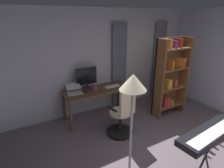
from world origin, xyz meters
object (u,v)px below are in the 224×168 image
object	(u,v)px
office_chair	(123,114)
mug_tea	(95,88)
computer_keyboard	(112,86)
cell_phone_face_up	(124,85)
piano_keyboard	(211,134)
computer_mouse	(86,92)
bookshelf	(170,77)
laptop	(74,90)
floor_lamp	(132,103)
desk	(98,93)
computer_monitor	(86,77)

from	to	relation	value
office_chair	mug_tea	xyz separation A→B (m)	(0.19, -0.88, 0.30)
mug_tea	computer_keyboard	bearing A→B (deg)	178.34
cell_phone_face_up	piano_keyboard	world-z (taller)	piano_keyboard
office_chair	computer_mouse	distance (m)	0.98
bookshelf	piano_keyboard	size ratio (longest dim) A/B	1.51
computer_keyboard	laptop	size ratio (longest dim) A/B	1.02
piano_keyboard	floor_lamp	xyz separation A→B (m)	(1.23, -0.23, 0.68)
computer_keyboard	bookshelf	bearing A→B (deg)	153.37
computer_keyboard	floor_lamp	world-z (taller)	floor_lamp
laptop	floor_lamp	world-z (taller)	floor_lamp
computer_mouse	laptop	bearing A→B (deg)	-24.71
cell_phone_face_up	piano_keyboard	bearing A→B (deg)	107.62
computer_keyboard	cell_phone_face_up	world-z (taller)	computer_keyboard
mug_tea	piano_keyboard	bearing A→B (deg)	107.10
mug_tea	bookshelf	world-z (taller)	bookshelf
desk	mug_tea	world-z (taller)	mug_tea
cell_phone_face_up	floor_lamp	size ratio (longest dim) A/B	0.08
office_chair	cell_phone_face_up	size ratio (longest dim) A/B	7.26
desk	cell_phone_face_up	distance (m)	0.69
desk	office_chair	world-z (taller)	office_chair
computer_monitor	floor_lamp	bearing A→B (deg)	80.28
desk	cell_phone_face_up	xyz separation A→B (m)	(-0.68, 0.07, 0.10)
mug_tea	floor_lamp	xyz separation A→B (m)	(0.51, 2.12, 0.65)
desk	bookshelf	xyz separation A→B (m)	(-1.59, 0.64, 0.32)
laptop	mug_tea	xyz separation A→B (m)	(-0.46, 0.08, -0.01)
computer_mouse	mug_tea	world-z (taller)	mug_tea
floor_lamp	office_chair	bearing A→B (deg)	-119.31
office_chair	computer_keyboard	size ratio (longest dim) A/B	2.78
computer_monitor	computer_keyboard	bearing A→B (deg)	158.24
desk	piano_keyboard	size ratio (longest dim) A/B	1.28
desk	mug_tea	xyz separation A→B (m)	(0.08, 0.01, 0.14)
floor_lamp	piano_keyboard	bearing A→B (deg)	169.60
laptop	floor_lamp	size ratio (longest dim) A/B	0.21
computer_mouse	computer_keyboard	bearing A→B (deg)	-178.20
computer_keyboard	piano_keyboard	xyz separation A→B (m)	(-0.27, 2.34, 0.00)
computer_monitor	mug_tea	bearing A→B (deg)	117.03
laptop	cell_phone_face_up	distance (m)	1.23
computer_mouse	cell_phone_face_up	xyz separation A→B (m)	(-0.99, 0.02, -0.01)
computer_keyboard	piano_keyboard	world-z (taller)	piano_keyboard
cell_phone_face_up	bookshelf	world-z (taller)	bookshelf
laptop	mug_tea	distance (m)	0.47
computer_monitor	computer_mouse	bearing A→B (deg)	64.87
floor_lamp	bookshelf	bearing A→B (deg)	-145.56
mug_tea	laptop	bearing A→B (deg)	-9.37
computer_mouse	mug_tea	distance (m)	0.23
computer_monitor	office_chair	bearing A→B (deg)	105.42
desk	floor_lamp	size ratio (longest dim) A/B	0.90
computer_keyboard	mug_tea	size ratio (longest dim) A/B	2.81
computer_monitor	bookshelf	bearing A→B (deg)	154.86
computer_keyboard	cell_phone_face_up	distance (m)	0.32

